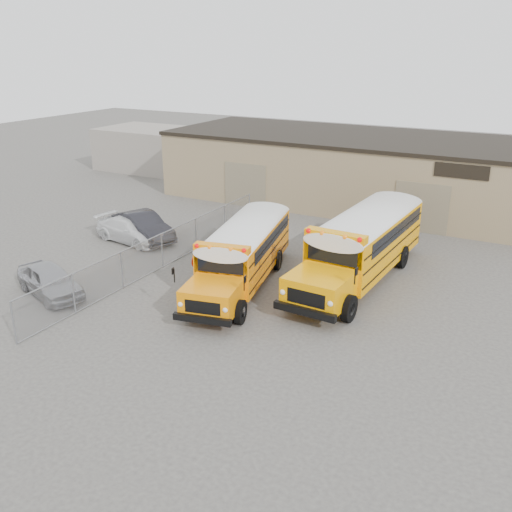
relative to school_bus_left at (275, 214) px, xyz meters
The scene contains 10 objects.
ground 9.68m from the school_bus_left, 73.04° to the right, with size 120.00×120.00×0.00m, color #474541.
warehouse 11.25m from the school_bus_left, 75.66° to the left, with size 30.20×10.20×4.67m.
chainlink_fence 6.96m from the school_bus_left, 117.75° to the right, with size 0.07×18.07×1.81m.
distant_building_left 23.14m from the school_bus_left, 146.17° to the left, with size 8.00×6.00×3.60m, color gray.
school_bus_left is the anchor object (origin of this frame).
school_bus_right 7.55m from the school_bus_left, 33.46° to the left, with size 3.61×11.30×3.28m.
tarp_bundle 10.15m from the school_bus_left, 75.37° to the right, with size 1.16×1.11×1.52m.
car_silver 12.59m from the school_bus_left, 116.27° to the right, with size 1.68×4.18×1.42m, color #A5A6AA.
car_white 8.21m from the school_bus_left, 152.83° to the right, with size 1.90×4.66×1.35m, color silver.
car_dark 7.60m from the school_bus_left, 155.59° to the right, with size 1.66×4.75×1.57m, color black.
Camera 1 is at (10.98, -18.32, 10.67)m, focal length 40.00 mm.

